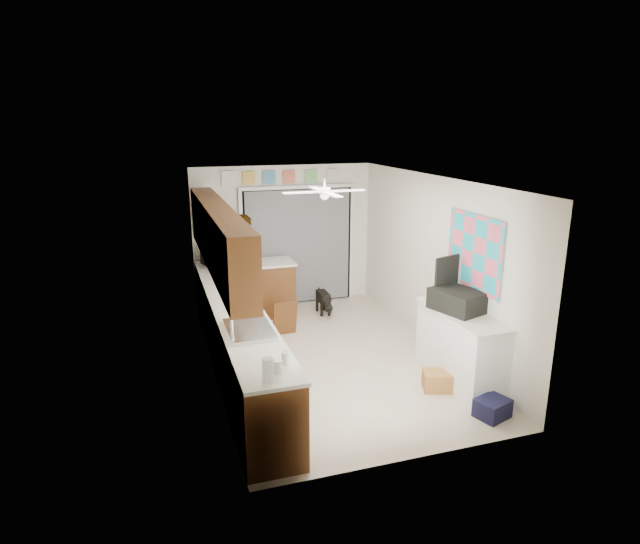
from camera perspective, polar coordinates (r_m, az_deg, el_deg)
floor at (r=7.67m, az=0.93°, el=-9.07°), size 5.00×5.00×0.00m
ceiling at (r=7.00m, az=1.02°, el=9.84°), size 5.00×5.00×0.00m
wall_back at (r=9.57m, az=-3.86°, el=3.83°), size 3.20×0.00×3.20m
wall_front at (r=5.07m, az=10.17°, el=-7.40°), size 3.20×0.00×3.20m
wall_left at (r=6.91m, az=-11.70°, el=-1.16°), size 0.00×5.00×5.00m
wall_right at (r=7.88m, az=12.05°, el=0.91°), size 0.00×5.00×5.00m
left_base_cabinets at (r=7.21m, az=-8.96°, el=-7.05°), size 0.60×4.80×0.90m
left_countertop at (r=7.05m, az=-9.04°, el=-3.51°), size 0.62×4.80×0.04m
upper_cabinets at (r=6.99m, az=-10.83°, el=3.73°), size 0.32×4.00×0.80m
sink_basin at (r=6.11m, az=-7.57°, el=-6.17°), size 0.50×0.76×0.06m
faucet at (r=6.05m, az=-9.38°, el=-5.51°), size 0.03×0.03×0.22m
peninsula_base at (r=9.20m, az=-6.03°, el=-1.88°), size 1.00×0.60×0.90m
peninsula_top at (r=9.06m, az=-6.11°, el=0.95°), size 1.04×0.64×0.04m
back_opening_recess at (r=9.65m, az=-2.35°, el=2.73°), size 2.00×0.06×2.10m
curtain_panel at (r=9.61m, az=-2.29°, el=2.68°), size 1.90×0.03×2.05m
door_trim_left at (r=9.41m, az=-8.30°, el=2.24°), size 0.06×0.04×2.10m
door_trim_right at (r=9.93m, az=3.38°, el=3.09°), size 0.06×0.04×2.10m
door_trim_head at (r=9.44m, az=-2.37°, el=9.03°), size 2.10×0.04×0.06m
header_frame_0 at (r=9.26m, az=-7.59°, el=9.90°), size 0.22×0.02×0.22m
header_frame_1 at (r=9.33m, az=-5.44°, el=10.01°), size 0.22×0.02×0.22m
header_frame_2 at (r=9.41m, az=-3.33°, el=10.10°), size 0.22×0.02×0.22m
header_frame_3 at (r=9.51m, az=-0.96°, el=10.19°), size 0.22×0.02×0.22m
header_frame_4 at (r=9.64m, az=1.35°, el=10.26°), size 0.22×0.02×0.22m
route66_sign at (r=9.20m, az=-9.76°, el=9.78°), size 0.22×0.02×0.26m
right_counter_base at (r=7.05m, az=14.73°, el=-7.95°), size 0.50×1.40×0.90m
right_counter_top at (r=6.87m, az=14.93°, el=-4.37°), size 0.54×1.44×0.04m
abstract_painting at (r=6.96m, az=16.14°, el=2.07°), size 0.03×1.15×0.95m
ceiling_fan at (r=7.21m, az=0.49°, el=8.57°), size 1.14×1.14×0.24m
microwave at (r=8.92m, az=-10.94°, el=1.61°), size 0.51×0.62×0.30m
cup at (r=5.14m, az=-4.99°, el=-10.11°), size 0.12×0.12×0.09m
jar_a at (r=5.29m, az=-3.66°, el=-9.11°), size 0.10×0.10×0.12m
jar_b at (r=5.10m, az=-4.55°, el=-10.04°), size 0.12×0.12×0.13m
paper_towel_roll at (r=4.94m, az=-5.60°, el=-10.38°), size 0.13×0.13×0.23m
suitcase at (r=6.89m, az=14.47°, el=-2.95°), size 0.64×0.74×0.27m
suitcase_rim at (r=6.92m, az=14.40°, el=-3.81°), size 0.60×0.69×0.02m
suitcase_lid at (r=7.05m, az=13.37°, el=-0.31°), size 0.41×0.16×0.50m
cardboard_box at (r=6.93m, az=12.53°, el=-11.25°), size 0.45×0.39×0.24m
navy_crate at (r=6.51m, az=17.91°, el=-13.65°), size 0.43×0.39×0.22m
cabinet_door_panel at (r=8.33m, az=-3.74°, el=-4.95°), size 0.38×0.16×0.56m
man at (r=8.57m, az=-7.94°, el=0.06°), size 0.49×0.70×1.85m
dog at (r=9.28m, az=0.34°, el=-3.15°), size 0.25×0.56×0.43m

